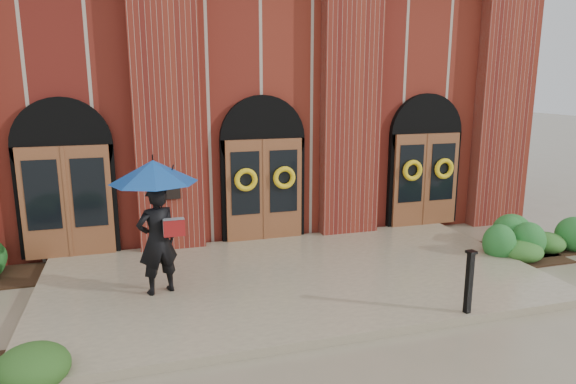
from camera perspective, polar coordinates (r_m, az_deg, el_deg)
name	(u,v)px	position (r m, az deg, el deg)	size (l,w,h in m)	color
ground	(298,284)	(10.55, 1.07, -10.22)	(90.00, 90.00, 0.00)	gray
landing	(295,278)	(10.66, 0.82, -9.56)	(10.00, 5.30, 0.15)	tan
church_building	(221,96)	(18.31, -7.45, 10.58)	(16.20, 12.53, 7.00)	maroon
man_with_umbrella	(155,201)	(9.57, -14.53, -1.00)	(2.00, 2.00, 2.51)	black
metal_post	(469,281)	(9.32, 19.48, -9.26)	(0.17, 0.17, 1.11)	black
hedge_wall_right	(540,232)	(14.04, 26.22, -4.02)	(3.10, 1.24, 0.80)	#226026
hedge_front_right	(531,248)	(13.27, 25.37, -5.60)	(1.30, 1.11, 0.46)	#2D5E22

